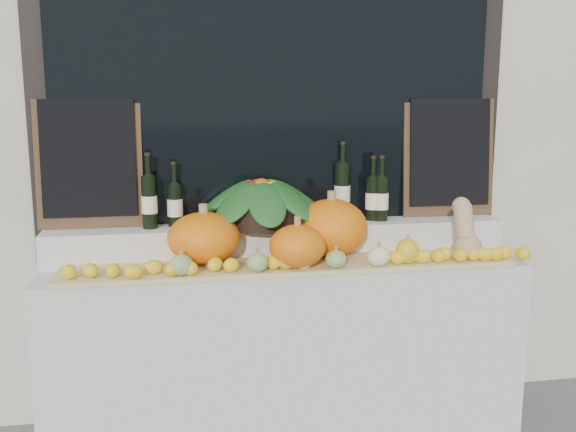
{
  "coord_description": "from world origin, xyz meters",
  "views": [
    {
      "loc": [
        -0.52,
        -1.45,
        1.68
      ],
      "look_at": [
        0.0,
        1.45,
        1.12
      ],
      "focal_mm": 40.0,
      "sensor_mm": 36.0,
      "label": 1
    }
  ],
  "objects_px": {
    "pumpkin_right": "(331,228)",
    "produce_bowl": "(262,202)",
    "pumpkin_left": "(204,238)",
    "butternut_squash": "(465,232)",
    "wine_bottle_tall": "(342,191)"
  },
  "relations": [
    {
      "from": "pumpkin_left",
      "to": "butternut_squash",
      "type": "height_order",
      "value": "butternut_squash"
    },
    {
      "from": "butternut_squash",
      "to": "wine_bottle_tall",
      "type": "xyz_separation_m",
      "value": [
        -0.52,
        0.37,
        0.16
      ]
    },
    {
      "from": "pumpkin_left",
      "to": "produce_bowl",
      "type": "xyz_separation_m",
      "value": [
        0.3,
        0.18,
        0.13
      ]
    },
    {
      "from": "pumpkin_right",
      "to": "produce_bowl",
      "type": "distance_m",
      "value": 0.37
    },
    {
      "from": "pumpkin_left",
      "to": "produce_bowl",
      "type": "relative_size",
      "value": 0.5
    },
    {
      "from": "butternut_squash",
      "to": "wine_bottle_tall",
      "type": "relative_size",
      "value": 0.71
    },
    {
      "from": "butternut_squash",
      "to": "produce_bowl",
      "type": "distance_m",
      "value": 1.0
    },
    {
      "from": "pumpkin_left",
      "to": "pumpkin_right",
      "type": "distance_m",
      "value": 0.62
    },
    {
      "from": "wine_bottle_tall",
      "to": "produce_bowl",
      "type": "bearing_deg",
      "value": -170.32
    },
    {
      "from": "produce_bowl",
      "to": "wine_bottle_tall",
      "type": "bearing_deg",
      "value": 9.68
    },
    {
      "from": "produce_bowl",
      "to": "wine_bottle_tall",
      "type": "height_order",
      "value": "wine_bottle_tall"
    },
    {
      "from": "pumpkin_left",
      "to": "wine_bottle_tall",
      "type": "height_order",
      "value": "wine_bottle_tall"
    },
    {
      "from": "pumpkin_left",
      "to": "butternut_squash",
      "type": "xyz_separation_m",
      "value": [
        1.25,
        -0.11,
        0.01
      ]
    },
    {
      "from": "butternut_squash",
      "to": "produce_bowl",
      "type": "relative_size",
      "value": 0.42
    },
    {
      "from": "pumpkin_left",
      "to": "wine_bottle_tall",
      "type": "distance_m",
      "value": 0.79
    }
  ]
}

